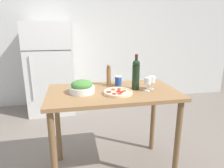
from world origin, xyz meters
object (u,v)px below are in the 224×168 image
object	(u,v)px
wine_glass_far	(152,80)
homemade_pizza	(118,92)
salad_bowl	(82,87)
salt_canister	(118,81)
pepper_mill	(108,75)
wine_bottle	(136,74)
refrigerator	(51,68)
wine_glass_near	(148,82)

from	to	relation	value
wine_glass_far	homemade_pizza	size ratio (longest dim) A/B	0.49
salad_bowl	salt_canister	size ratio (longest dim) A/B	2.33
pepper_mill	salt_canister	bearing A→B (deg)	-15.96
salt_canister	homemade_pizza	bearing A→B (deg)	-103.71
wine_bottle	refrigerator	bearing A→B (deg)	118.31
wine_glass_near	wine_glass_far	size ratio (longest dim) A/B	1.00
wine_glass_near	wine_glass_far	distance (m)	0.08
salad_bowl	wine_glass_far	bearing A→B (deg)	-2.09
salad_bowl	refrigerator	bearing A→B (deg)	104.11
salt_canister	wine_bottle	bearing A→B (deg)	-52.43
salad_bowl	salt_canister	xyz separation A→B (m)	(0.40, 0.18, -0.00)
homemade_pizza	pepper_mill	bearing A→B (deg)	96.45
wine_bottle	homemade_pizza	distance (m)	0.27
pepper_mill	salt_canister	size ratio (longest dim) A/B	2.16
wine_glass_near	pepper_mill	distance (m)	0.44
refrigerator	wine_bottle	xyz separation A→B (m)	(1.01, -1.87, 0.27)
wine_glass_near	homemade_pizza	bearing A→B (deg)	-174.75
wine_glass_near	salt_canister	size ratio (longest dim) A/B	1.29
wine_bottle	salad_bowl	bearing A→B (deg)	-179.79
wine_glass_near	salad_bowl	world-z (taller)	wine_glass_near
wine_bottle	wine_glass_far	xyz separation A→B (m)	(0.16, -0.03, -0.07)
refrigerator	homemade_pizza	size ratio (longest dim) A/B	5.90
homemade_pizza	salt_canister	world-z (taller)	salt_canister
wine_glass_near	pepper_mill	bearing A→B (deg)	140.22
homemade_pizza	salad_bowl	bearing A→B (deg)	163.04
wine_glass_far	salt_canister	size ratio (longest dim) A/B	1.29
homemade_pizza	salt_canister	bearing A→B (deg)	76.29
refrigerator	wine_glass_far	bearing A→B (deg)	-58.38
wine_glass_far	wine_glass_near	bearing A→B (deg)	-142.55
pepper_mill	salt_canister	distance (m)	0.12
pepper_mill	homemade_pizza	bearing A→B (deg)	-83.55
wine_bottle	salt_canister	distance (m)	0.25
wine_glass_near	salt_canister	xyz separation A→B (m)	(-0.24, 0.25, -0.04)
wine_glass_far	salad_bowl	xyz separation A→B (m)	(-0.70, 0.03, -0.04)
wine_bottle	salt_canister	bearing A→B (deg)	127.57
refrigerator	wine_glass_far	xyz separation A→B (m)	(1.17, -1.90, 0.20)
wine_bottle	pepper_mill	xyz separation A→B (m)	(-0.24, 0.21, -0.05)
homemade_pizza	wine_glass_far	bearing A→B (deg)	11.61
wine_bottle	pepper_mill	distance (m)	0.32
salad_bowl	wine_bottle	bearing A→B (deg)	0.21
refrigerator	wine_bottle	distance (m)	2.15
wine_bottle	pepper_mill	size ratio (longest dim) A/B	1.57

